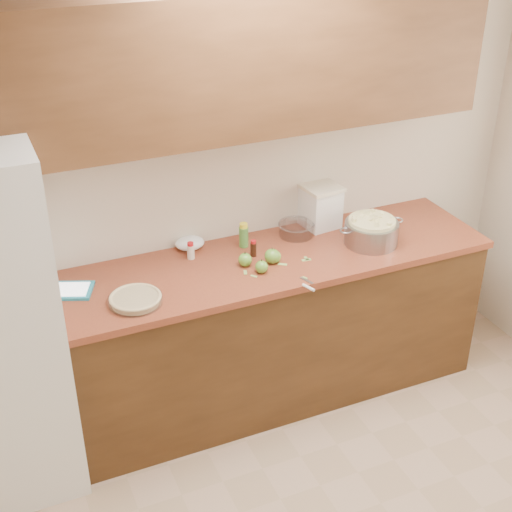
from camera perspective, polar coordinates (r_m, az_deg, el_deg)
name	(u,v)px	position (r m, az deg, el deg)	size (l,w,h in m)	color
room_shell	(427,355)	(2.59, 13.50, -7.75)	(3.60, 3.60, 3.60)	tan
counter_run	(258,330)	(4.11, 0.15, -5.93)	(2.64, 0.68, 0.92)	#4D2E15
upper_cabinets	(246,63)	(3.61, -0.84, 15.17)	(2.60, 0.34, 0.70)	brown
pie	(135,299)	(3.54, -9.62, -3.44)	(0.27, 0.27, 0.04)	silver
colander	(371,232)	(4.06, 9.21, 1.94)	(0.40, 0.30, 0.15)	gray
flour_canister	(320,206)	(4.20, 5.18, 4.04)	(0.23, 0.23, 0.26)	white
tablet	(70,290)	(3.70, -14.69, -2.68)	(0.27, 0.24, 0.02)	teal
paring_knife	(308,286)	(3.63, 4.20, -2.44)	(0.07, 0.16, 0.02)	gray
lemon_bottle	(244,235)	(3.97, -0.99, 1.66)	(0.05, 0.05, 0.14)	#4C8C38
cinnamon_shaker	(191,251)	(3.88, -5.24, 0.41)	(0.04, 0.04, 0.10)	beige
vanilla_bottle	(253,249)	(3.89, -0.21, 0.60)	(0.03, 0.03, 0.10)	black
mixing_bowl	(296,229)	(4.11, 3.24, 2.20)	(0.21, 0.21, 0.08)	silver
paper_towel	(190,243)	(3.98, -5.32, 1.03)	(0.16, 0.13, 0.07)	white
apple_left	(245,260)	(3.80, -0.88, -0.29)	(0.07, 0.07, 0.09)	#5C952E
apple_center	(275,257)	(3.83, 1.50, -0.04)	(0.07, 0.07, 0.08)	#5C952E
apple_front	(262,267)	(3.73, 0.45, -0.87)	(0.07, 0.07, 0.08)	#5C952E
apple_extra	(272,256)	(3.82, 1.30, -0.01)	(0.08, 0.08, 0.09)	#5C952E
peel_a	(305,278)	(3.71, 3.94, -1.75)	(0.03, 0.01, 0.00)	#99C15E
peel_b	(254,276)	(3.72, -0.17, -1.63)	(0.04, 0.01, 0.00)	#99C15E
peel_c	(282,264)	(3.83, 2.13, -0.67)	(0.05, 0.02, 0.00)	#99C15E
peel_d	(306,260)	(3.88, 4.06, -0.31)	(0.05, 0.02, 0.00)	#99C15E
peel_e	(306,258)	(3.89, 4.05, -0.19)	(0.04, 0.02, 0.00)	#99C15E
peel_f	(245,272)	(3.75, -0.86, -1.32)	(0.04, 0.02, 0.00)	#99C15E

